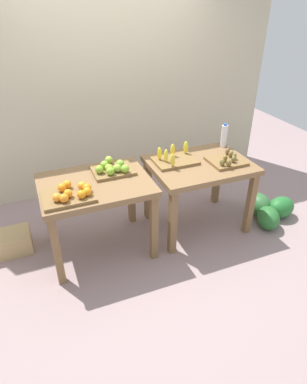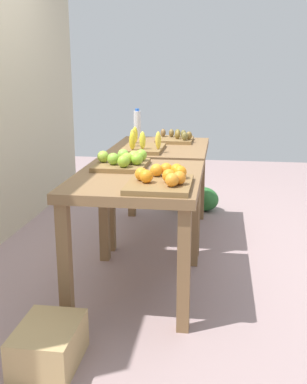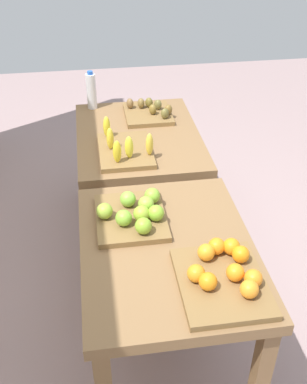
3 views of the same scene
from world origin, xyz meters
The scene contains 10 objects.
ground_plane centered at (0.00, 0.00, 0.00)m, with size 8.00×8.00×0.00m, color gray.
display_table_left centered at (-0.56, 0.00, 0.67)m, with size 1.04×0.80×0.79m.
display_table_right centered at (0.56, 0.00, 0.67)m, with size 1.04×0.80×0.79m.
orange_bin centered at (-0.82, -0.19, 0.83)m, with size 0.44×0.36×0.11m.
apple_bin centered at (-0.35, 0.13, 0.83)m, with size 0.40×0.36×0.11m.
banana_crate centered at (0.31, 0.11, 0.83)m, with size 0.44×0.33×0.17m.
kiwi_bin centered at (0.81, -0.11, 0.82)m, with size 0.36×0.33×0.10m.
water_bottle centered at (1.01, 0.28, 0.92)m, with size 0.07×0.07×0.27m.
watermelon_pile centered at (1.41, -0.23, 0.13)m, with size 0.64×0.64×0.26m.
cardboard_produce_box centered at (-1.43, 0.30, 0.11)m, with size 0.40×0.30×0.21m, color tan.
Camera 2 is at (-3.40, -0.52, 1.46)m, focal length 43.93 mm.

